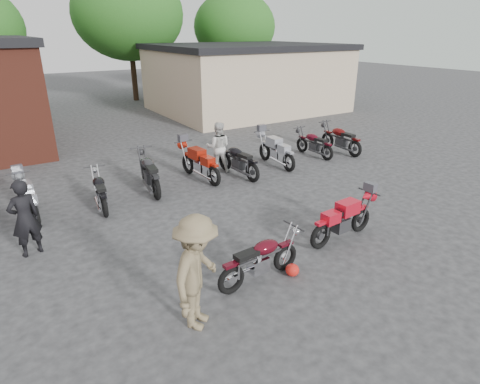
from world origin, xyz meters
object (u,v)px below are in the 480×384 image
row_bike_6 (276,149)px  row_bike_4 (199,161)px  row_bike_8 (341,137)px  row_bike_7 (314,142)px  row_bike_3 (149,171)px  person_light (218,147)px  row_bike_1 (28,197)px  person_dark (25,218)px  person_tan (197,273)px  sportbike (343,217)px  row_bike_5 (237,158)px  vintage_motorcycle (261,257)px  helmet (292,270)px  row_bike_2 (100,189)px

row_bike_6 → row_bike_4: bearing=89.2°
row_bike_6 → row_bike_8: bearing=-88.0°
row_bike_7 → row_bike_3: bearing=87.9°
person_light → row_bike_8: (5.19, -0.54, -0.25)m
row_bike_1 → row_bike_6: size_ratio=0.90×
row_bike_7 → row_bike_8: size_ratio=0.90×
person_dark → row_bike_4: size_ratio=0.82×
person_tan → sportbike: bearing=-29.7°
person_tan → row_bike_8: (9.26, 6.03, -0.38)m
person_light → sportbike: bearing=121.9°
row_bike_1 → row_bike_8: 11.10m
row_bike_3 → row_bike_4: bearing=-80.2°
person_tan → row_bike_5: person_tan is taller
person_light → row_bike_7: (3.96, -0.37, -0.31)m
person_dark → row_bike_5: 6.72m
person_tan → person_dark: bearing=76.5°
row_bike_1 → person_tan: bearing=-168.1°
row_bike_6 → row_bike_1: bearing=92.0°
vintage_motorcycle → person_light: bearing=63.6°
person_light → vintage_motorcycle: bearing=99.3°
helmet → row_bike_1: (-4.03, 5.79, 0.41)m
row_bike_4 → row_bike_6: row_bike_4 is taller
person_light → row_bike_4: (-0.91, -0.38, -0.24)m
row_bike_1 → row_bike_3: size_ratio=0.87×
helmet → row_bike_7: size_ratio=0.15×
person_light → row_bike_2: bearing=44.1°
row_bike_3 → row_bike_8: row_bike_3 is taller
person_dark → row_bike_2: 2.60m
sportbike → row_bike_3: bearing=112.2°
row_bike_3 → row_bike_7: size_ratio=1.15×
person_light → row_bike_7: size_ratio=0.92×
sportbike → person_light: size_ratio=1.12×
sportbike → person_tan: (-4.11, -0.84, 0.43)m
row_bike_7 → row_bike_8: row_bike_8 is taller
person_dark → row_bike_1: (0.22, 2.13, -0.32)m
helmet → row_bike_5: 6.01m
row_bike_2 → row_bike_5: size_ratio=0.88×
row_bike_2 → row_bike_8: size_ratio=0.88×
person_tan → row_bike_8: bearing=-8.1°
row_bike_6 → row_bike_7: size_ratio=1.11×
person_tan → row_bike_1: 6.35m
row_bike_6 → row_bike_7: row_bike_6 is taller
row_bike_5 → row_bike_2: bearing=86.9°
sportbike → row_bike_1: (-5.95, 5.23, -0.01)m
row_bike_6 → row_bike_5: bearing=98.5°
row_bike_2 → row_bike_5: bearing=-80.6°
row_bike_4 → row_bike_6: (2.94, -0.15, -0.01)m
person_dark → row_bike_5: person_dark is taller
vintage_motorcycle → row_bike_6: (4.53, 5.56, 0.07)m
vintage_motorcycle → sportbike: sportbike is taller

